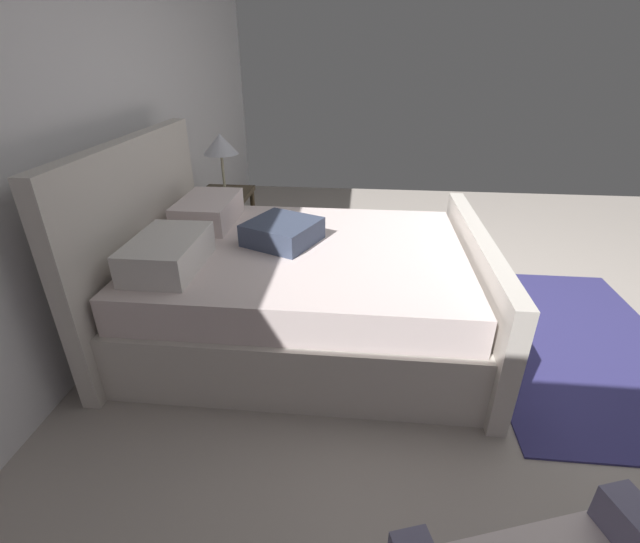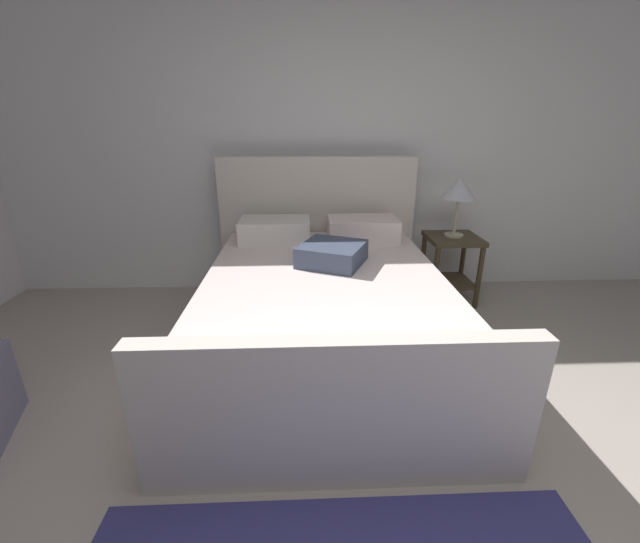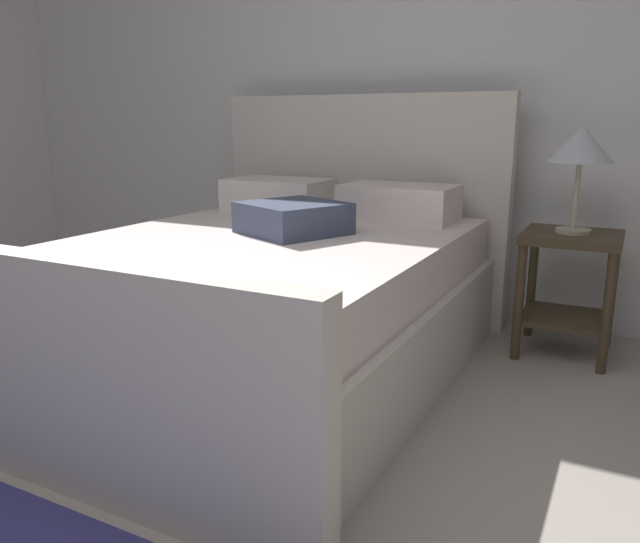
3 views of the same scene
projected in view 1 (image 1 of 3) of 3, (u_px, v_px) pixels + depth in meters
name	position (u px, v px, depth m)	size (l,w,h in m)	color
ground_plane	(512.00, 318.00, 3.16)	(6.27, 5.43, 0.02)	#A69B91
wall_back	(102.00, 108.00, 2.76)	(6.39, 0.12, 2.78)	white
bed	(296.00, 284.00, 2.87)	(1.72, 2.23, 1.26)	beige
nightstand_right	(227.00, 213.00, 3.96)	(0.44, 0.44, 0.60)	#423523
table_lamp_right	(220.00, 146.00, 3.69)	(0.29, 0.29, 0.50)	#B7B293
area_rug	(574.00, 343.00, 2.87)	(1.94, 1.22, 0.01)	navy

